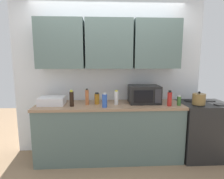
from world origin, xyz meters
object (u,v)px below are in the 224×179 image
object	(u,v)px
stove_range	(202,129)
kettle	(199,99)
dish_rack	(52,101)
bottle_amber_vinegar	(97,99)
bottle_spice_jar	(87,97)
bottle_soy_dark	(72,99)
microwave	(144,94)
bottle_blue_cleaner	(105,101)
bottle_white_jar	(116,98)
bottle_green_oil	(179,101)
bottle_red_sauce	(170,99)

from	to	relation	value
stove_range	kettle	distance (m)	0.59
dish_rack	bottle_amber_vinegar	xyz separation A→B (m)	(0.69, -0.01, 0.03)
bottle_spice_jar	bottle_soy_dark	bearing A→B (deg)	-156.96
stove_range	bottle_soy_dark	bearing A→B (deg)	-177.13
dish_rack	kettle	bearing A→B (deg)	-4.09
microwave	bottle_amber_vinegar	world-z (taller)	microwave
microwave	bottle_blue_cleaner	distance (m)	0.68
bottle_amber_vinegar	bottle_white_jar	distance (m)	0.30
bottle_spice_jar	bottle_green_oil	size ratio (longest dim) A/B	1.63
microwave	bottle_blue_cleaner	world-z (taller)	microwave
bottle_spice_jar	bottle_white_jar	world-z (taller)	bottle_spice_jar
microwave	bottle_green_oil	bearing A→B (deg)	-22.60
stove_range	kettle	world-z (taller)	kettle
bottle_soy_dark	bottle_white_jar	world-z (taller)	bottle_soy_dark
bottle_spice_jar	bottle_green_oil	xyz separation A→B (m)	(1.39, -0.13, -0.04)
microwave	bottle_red_sauce	bearing A→B (deg)	-33.21
bottle_red_sauce	bottle_white_jar	bearing A→B (deg)	171.02
microwave	bottle_soy_dark	world-z (taller)	microwave
kettle	bottle_green_oil	size ratio (longest dim) A/B	1.32
kettle	bottle_green_oil	world-z (taller)	kettle
bottle_red_sauce	microwave	bearing A→B (deg)	146.79
dish_rack	bottle_soy_dark	size ratio (longest dim) A/B	1.56
dish_rack	bottle_green_oil	bearing A→B (deg)	-4.81
microwave	kettle	bearing A→B (deg)	-14.16
bottle_soy_dark	bottle_blue_cleaner	distance (m)	0.49
bottle_blue_cleaner	bottle_white_jar	size ratio (longest dim) A/B	0.95
microwave	dish_rack	world-z (taller)	microwave
stove_range	bottle_green_oil	size ratio (longest dim) A/B	5.98
bottle_white_jar	bottle_red_sauce	bearing A→B (deg)	-8.98
kettle	microwave	size ratio (longest dim) A/B	0.42
microwave	bottle_amber_vinegar	size ratio (longest dim) A/B	2.65
stove_range	bottle_white_jar	distance (m)	1.53
bottle_red_sauce	bottle_amber_vinegar	bearing A→B (deg)	170.92
stove_range	microwave	bearing A→B (deg)	176.38
kettle	bottle_blue_cleaner	distance (m)	1.43
stove_range	bottle_blue_cleaner	size ratio (longest dim) A/B	4.32
kettle	bottle_blue_cleaner	world-z (taller)	kettle
kettle	microwave	bearing A→B (deg)	165.84
stove_range	bottle_white_jar	world-z (taller)	bottle_white_jar
bottle_spice_jar	bottle_white_jar	distance (m)	0.45
bottle_spice_jar	bottle_green_oil	bearing A→B (deg)	-5.39
kettle	bottle_soy_dark	distance (m)	1.92
bottle_red_sauce	stove_range	bearing A→B (deg)	14.16
bottle_soy_dark	bottle_blue_cleaner	bearing A→B (deg)	-9.53
bottle_soy_dark	bottle_green_oil	xyz separation A→B (m)	(1.61, -0.04, -0.04)
bottle_spice_jar	bottle_blue_cleaner	size ratio (longest dim) A/B	1.18
kettle	bottle_red_sauce	bearing A→B (deg)	-177.63
bottle_amber_vinegar	bottle_green_oil	distance (m)	1.25
stove_range	bottle_blue_cleaner	bearing A→B (deg)	-173.37
bottle_red_sauce	bottle_amber_vinegar	xyz separation A→B (m)	(-1.09, 0.17, -0.02)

